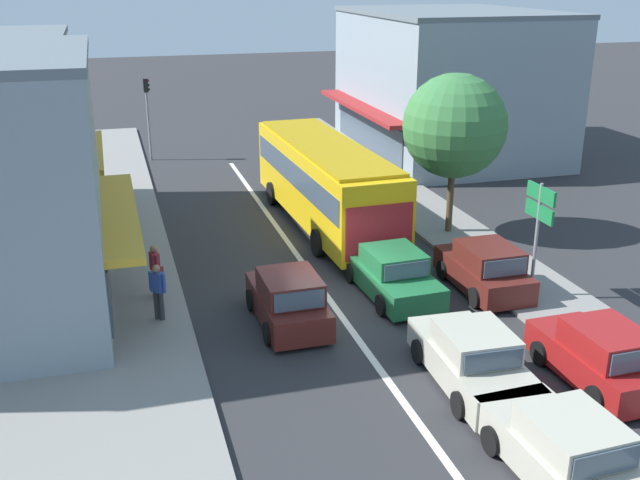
% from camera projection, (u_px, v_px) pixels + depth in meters
% --- Properties ---
extents(ground_plane, '(140.00, 140.00, 0.00)m').
position_uv_depth(ground_plane, '(335.00, 307.00, 21.97)').
color(ground_plane, '#2D2D30').
extents(lane_centre_line, '(0.20, 28.00, 0.01)m').
position_uv_depth(lane_centre_line, '(300.00, 259.00, 25.59)').
color(lane_centre_line, silver).
rests_on(lane_centre_line, ground).
extents(sidewalk_left, '(5.20, 44.00, 0.14)m').
position_uv_depth(sidewalk_left, '(94.00, 257.00, 25.60)').
color(sidewalk_left, gray).
rests_on(sidewalk_left, ground).
extents(kerb_right, '(2.80, 44.00, 0.12)m').
position_uv_depth(kerb_right, '(442.00, 224.00, 28.99)').
color(kerb_right, gray).
rests_on(kerb_right, ground).
extents(building_right_far, '(9.83, 11.83, 7.42)m').
position_uv_depth(building_right_far, '(448.00, 84.00, 39.13)').
color(building_right_far, '#84939E').
rests_on(building_right_far, ground).
extents(city_bus, '(2.99, 10.93, 3.23)m').
position_uv_depth(city_bus, '(325.00, 179.00, 28.29)').
color(city_bus, yellow).
rests_on(city_bus, ground).
extents(sedan_queue_gap_filler, '(2.03, 4.27, 1.47)m').
position_uv_depth(sedan_queue_gap_filler, '(473.00, 360.00, 17.67)').
color(sedan_queue_gap_filler, '#B7B29E').
rests_on(sedan_queue_gap_filler, ground).
extents(sedan_queue_far_back, '(2.04, 4.27, 1.47)m').
position_uv_depth(sedan_queue_far_back, '(392.00, 274.00, 22.61)').
color(sedan_queue_far_back, '#1E6638').
rests_on(sedan_queue_far_back, ground).
extents(hatchback_adjacent_lane_trail, '(1.85, 3.72, 1.54)m').
position_uv_depth(hatchback_adjacent_lane_trail, '(288.00, 301.00, 20.71)').
color(hatchback_adjacent_lane_trail, '#561E19').
rests_on(hatchback_adjacent_lane_trail, ground).
extents(sedan_behind_bus_near, '(2.03, 4.27, 1.47)m').
position_uv_depth(sedan_behind_bus_near, '(568.00, 454.00, 14.22)').
color(sedan_behind_bus_near, '#B7B29E').
rests_on(sedan_behind_bus_near, ground).
extents(parked_hatchback_kerb_front, '(1.88, 3.74, 1.54)m').
position_uv_depth(parked_hatchback_kerb_front, '(600.00, 356.00, 17.72)').
color(parked_hatchback_kerb_front, maroon).
rests_on(parked_hatchback_kerb_front, ground).
extents(parked_hatchback_kerb_second, '(1.83, 3.71, 1.54)m').
position_uv_depth(parked_hatchback_kerb_second, '(485.00, 269.00, 22.86)').
color(parked_hatchback_kerb_second, '#561E19').
rests_on(parked_hatchback_kerb_second, ground).
extents(traffic_light_downstreet, '(0.33, 0.24, 4.20)m').
position_uv_depth(traffic_light_downstreet, '(147.00, 105.00, 37.95)').
color(traffic_light_downstreet, gray).
rests_on(traffic_light_downstreet, ground).
extents(directional_road_sign, '(0.10, 1.40, 3.60)m').
position_uv_depth(directional_road_sign, '(539.00, 213.00, 21.60)').
color(directional_road_sign, gray).
rests_on(directional_road_sign, ground).
extents(street_tree_right, '(3.75, 3.75, 5.95)m').
position_uv_depth(street_tree_right, '(455.00, 126.00, 26.69)').
color(street_tree_right, brown).
rests_on(street_tree_right, ground).
extents(pedestrian_with_handbag_near, '(0.37, 0.65, 1.63)m').
position_uv_depth(pedestrian_with_handbag_near, '(155.00, 268.00, 22.03)').
color(pedestrian_with_handbag_near, '#333338').
rests_on(pedestrian_with_handbag_near, sidewalk_left).
extents(pedestrian_browsing_midblock, '(0.44, 0.42, 1.63)m').
position_uv_depth(pedestrian_browsing_midblock, '(158.00, 289.00, 20.60)').
color(pedestrian_browsing_midblock, '#333338').
rests_on(pedestrian_browsing_midblock, sidewalk_left).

